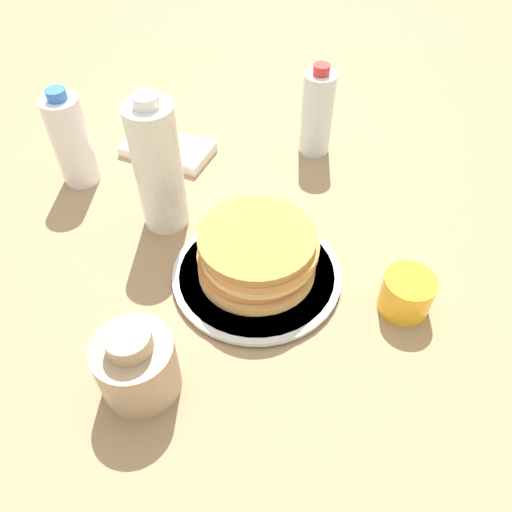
{
  "coord_description": "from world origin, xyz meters",
  "views": [
    {
      "loc": [
        0.16,
        -0.49,
        0.61
      ],
      "look_at": [
        0.01,
        -0.0,
        0.05
      ],
      "focal_mm": 35.0,
      "sensor_mm": 36.0,
      "label": 1
    }
  ],
  "objects_px": {
    "plate": "(256,276)",
    "water_bottle_far": "(317,113)",
    "pancake_stack": "(257,255)",
    "water_bottle_near": "(158,168)",
    "juice_glass": "(407,294)",
    "water_bottle_mid": "(71,141)",
    "cream_jug": "(137,365)"
  },
  "relations": [
    {
      "from": "pancake_stack",
      "to": "juice_glass",
      "type": "relative_size",
      "value": 2.44
    },
    {
      "from": "pancake_stack",
      "to": "water_bottle_near",
      "type": "height_order",
      "value": "water_bottle_near"
    },
    {
      "from": "pancake_stack",
      "to": "water_bottle_near",
      "type": "distance_m",
      "value": 0.22
    },
    {
      "from": "juice_glass",
      "to": "water_bottle_mid",
      "type": "distance_m",
      "value": 0.64
    },
    {
      "from": "plate",
      "to": "water_bottle_mid",
      "type": "bearing_deg",
      "value": 160.26
    },
    {
      "from": "plate",
      "to": "water_bottle_mid",
      "type": "relative_size",
      "value": 1.43
    },
    {
      "from": "pancake_stack",
      "to": "water_bottle_mid",
      "type": "xyz_separation_m",
      "value": [
        -0.4,
        0.14,
        0.03
      ]
    },
    {
      "from": "plate",
      "to": "water_bottle_mid",
      "type": "xyz_separation_m",
      "value": [
        -0.4,
        0.14,
        0.08
      ]
    },
    {
      "from": "water_bottle_mid",
      "to": "pancake_stack",
      "type": "bearing_deg",
      "value": -19.28
    },
    {
      "from": "water_bottle_mid",
      "to": "plate",
      "type": "bearing_deg",
      "value": -19.74
    },
    {
      "from": "pancake_stack",
      "to": "water_bottle_mid",
      "type": "height_order",
      "value": "water_bottle_mid"
    },
    {
      "from": "cream_jug",
      "to": "juice_glass",
      "type": "bearing_deg",
      "value": 36.4
    },
    {
      "from": "pancake_stack",
      "to": "water_bottle_mid",
      "type": "bearing_deg",
      "value": 160.72
    },
    {
      "from": "pancake_stack",
      "to": "cream_jug",
      "type": "distance_m",
      "value": 0.24
    },
    {
      "from": "cream_jug",
      "to": "water_bottle_near",
      "type": "distance_m",
      "value": 0.33
    },
    {
      "from": "pancake_stack",
      "to": "water_bottle_near",
      "type": "bearing_deg",
      "value": 157.33
    },
    {
      "from": "juice_glass",
      "to": "water_bottle_far",
      "type": "distance_m",
      "value": 0.42
    },
    {
      "from": "cream_jug",
      "to": "water_bottle_far",
      "type": "xyz_separation_m",
      "value": [
        0.1,
        0.59,
        0.03
      ]
    },
    {
      "from": "water_bottle_near",
      "to": "water_bottle_mid",
      "type": "relative_size",
      "value": 1.3
    },
    {
      "from": "water_bottle_far",
      "to": "juice_glass",
      "type": "bearing_deg",
      "value": -58.27
    },
    {
      "from": "pancake_stack",
      "to": "juice_glass",
      "type": "bearing_deg",
      "value": 2.47
    },
    {
      "from": "water_bottle_far",
      "to": "water_bottle_mid",
      "type": "bearing_deg",
      "value": -150.94
    },
    {
      "from": "water_bottle_near",
      "to": "cream_jug",
      "type": "bearing_deg",
      "value": -71.67
    },
    {
      "from": "plate",
      "to": "cream_jug",
      "type": "distance_m",
      "value": 0.24
    },
    {
      "from": "plate",
      "to": "juice_glass",
      "type": "xyz_separation_m",
      "value": [
        0.23,
        0.01,
        0.02
      ]
    },
    {
      "from": "plate",
      "to": "water_bottle_far",
      "type": "xyz_separation_m",
      "value": [
        0.01,
        0.37,
        0.08
      ]
    },
    {
      "from": "water_bottle_mid",
      "to": "water_bottle_far",
      "type": "relative_size",
      "value": 1.03
    },
    {
      "from": "juice_glass",
      "to": "water_bottle_far",
      "type": "height_order",
      "value": "water_bottle_far"
    },
    {
      "from": "water_bottle_mid",
      "to": "water_bottle_near",
      "type": "bearing_deg",
      "value": -15.93
    },
    {
      "from": "cream_jug",
      "to": "water_bottle_near",
      "type": "xyz_separation_m",
      "value": [
        -0.1,
        0.31,
        0.06
      ]
    },
    {
      "from": "water_bottle_near",
      "to": "juice_glass",
      "type": "bearing_deg",
      "value": -9.5
    },
    {
      "from": "plate",
      "to": "water_bottle_far",
      "type": "distance_m",
      "value": 0.38
    }
  ]
}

